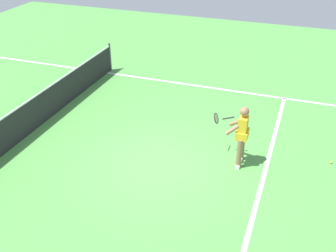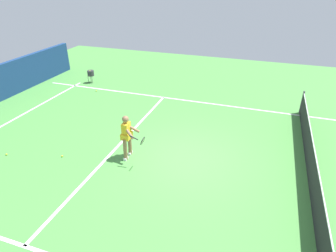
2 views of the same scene
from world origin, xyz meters
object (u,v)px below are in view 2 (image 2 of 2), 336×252
Objects in this scene: tennis_ball_mid at (6,154)px; ball_hopper at (91,73)px; tennis_player at (127,135)px; tennis_ball_near at (96,91)px; tennis_ball_far at (62,156)px.

tennis_ball_mid is 0.09× the size of ball_hopper.
tennis_player is 8.16m from ball_hopper.
ball_hopper is (-6.18, -5.32, -0.30)m from tennis_player.
tennis_ball_near and tennis_ball_far have the same top height.
tennis_player reaches higher than tennis_ball_near.
tennis_ball_near is at bearing -139.27° from tennis_player.
tennis_ball_mid is (1.29, -4.05, -0.81)m from tennis_player.
tennis_ball_near is 6.32m from tennis_ball_mid.
tennis_player is at bearing 40.77° from ball_hopper.
tennis_player is 23.48× the size of tennis_ball_mid.
tennis_player is 4.33m from tennis_ball_mid.
ball_hopper is at bearing -170.32° from tennis_ball_mid.
tennis_ball_far is 7.63m from ball_hopper.
tennis_player is 6.68m from tennis_ball_near.
tennis_player is 23.48× the size of tennis_ball_far.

